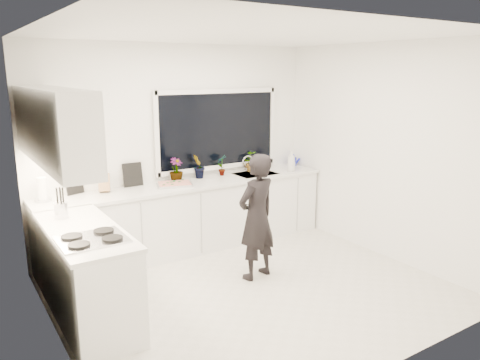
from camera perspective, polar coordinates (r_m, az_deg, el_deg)
floor at (r=5.30m, az=1.48°, el=-13.30°), size 4.00×3.50×0.02m
wall_back at (r=6.35m, az=-7.51°, el=3.98°), size 4.00×0.02×2.70m
wall_left at (r=4.08m, az=-22.32°, el=-2.01°), size 0.02×3.50×2.70m
wall_right at (r=6.20m, az=17.08°, el=3.29°), size 0.02×3.50×2.70m
ceiling at (r=4.76m, az=1.68°, el=17.50°), size 4.00×3.50×0.02m
window at (r=6.57m, az=-2.68°, el=6.14°), size 1.80×0.02×1.00m
base_cabinets_back at (r=6.29m, az=-6.03°, el=-4.60°), size 3.92×0.58×0.88m
base_cabinets_left at (r=4.77m, az=-18.13°, el=-11.12°), size 0.58×1.60×0.88m
countertop_back at (r=6.16m, az=-6.09°, el=-0.54°), size 3.94×0.62×0.04m
countertop_left at (r=4.61m, az=-18.54°, el=-5.89°), size 0.62×1.60×0.04m
upper_cabinets at (r=4.72m, az=-21.89°, el=6.14°), size 0.34×2.10×0.70m
sink at (r=6.70m, az=1.89°, el=0.38°), size 0.58×0.42×0.14m
faucet at (r=6.83m, az=0.94°, el=2.00°), size 0.03×0.03×0.22m
stovetop at (r=4.27m, az=-17.61°, el=-6.83°), size 0.56×0.48×0.03m
person at (r=5.33m, az=2.05°, el=-4.53°), size 0.59×0.45×1.46m
pizza_tray at (r=6.03m, az=-7.98°, el=-0.54°), size 0.52×0.44×0.03m
pizza at (r=6.03m, az=-7.99°, el=-0.38°), size 0.47×0.40×0.01m
watering_can at (r=7.28m, az=6.35°, el=2.25°), size 0.18×0.18×0.13m
paper_towel_roll at (r=5.68m, az=-22.96°, el=-1.14°), size 0.13×0.13×0.26m
knife_block at (r=5.87m, az=-16.23°, el=-0.36°), size 0.16×0.14×0.22m
utensil_crock at (r=4.98m, az=-20.98°, el=-3.46°), size 0.16×0.16×0.16m
picture_frame_large at (r=5.88m, az=-19.59°, el=-0.29°), size 0.21×0.09×0.28m
picture_frame_small at (r=6.08m, az=-12.95°, el=0.66°), size 0.25×0.02×0.30m
herb_plants at (r=6.50m, az=-2.84°, el=1.80°), size 1.45×0.31×0.34m
soap_bottles at (r=6.86m, az=6.26°, el=2.25°), size 0.15×0.15×0.32m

